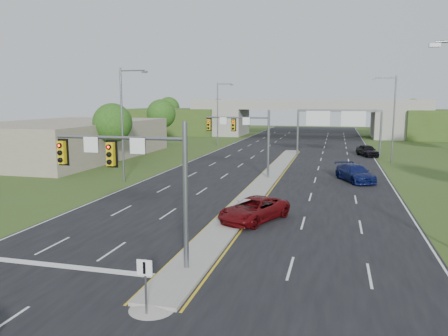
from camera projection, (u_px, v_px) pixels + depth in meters
ground at (187, 271)px, 20.52m from camera, size 240.00×240.00×0.00m
road at (280, 165)px, 54.01m from camera, size 24.00×160.00×0.02m
median at (265, 181)px, 42.51m from camera, size 2.00×54.00×0.16m
median_nose at (152, 307)px, 16.67m from camera, size 2.00×2.00×0.16m
lane_markings at (268, 172)px, 48.33m from camera, size 23.72×160.00×0.01m
signal_mast_near at (139, 170)px, 20.28m from camera, size 6.62×0.60×7.00m
signal_mast_far at (246, 132)px, 44.20m from camera, size 6.62×0.60×7.00m
keep_right_sign at (145, 277)px, 15.95m from camera, size 0.60×0.13×2.20m
sign_gantry at (338, 120)px, 61.05m from camera, size 11.58×0.44×6.67m
overpass at (306, 120)px, 96.53m from camera, size 80.00×14.00×8.10m
lightpole_l_mid at (124, 119)px, 41.99m from camera, size 2.85×0.25×11.00m
lightpole_l_far at (219, 111)px, 75.49m from camera, size 2.85×0.25×11.00m
lightpole_r_far at (392, 115)px, 54.58m from camera, size 2.85×0.25×11.00m
tree_l_near at (113, 123)px, 53.36m from camera, size 4.80×4.80×7.60m
tree_l_mid at (161, 114)px, 78.22m from camera, size 5.20×5.20×8.12m
tree_back_a at (169, 108)px, 118.94m from camera, size 6.00×6.00×8.85m
tree_back_b at (218, 110)px, 115.54m from camera, size 5.60×5.60×8.32m
tree_back_c at (413, 111)px, 103.71m from camera, size 5.60×5.60×8.32m
commercial_building at (66, 140)px, 61.02m from camera, size 18.00×30.00×5.00m
car_far_a at (254, 209)px, 28.81m from camera, size 4.66×6.14×1.55m
car_far_b at (355, 173)px, 42.94m from camera, size 4.37×6.11×1.64m
car_far_c at (367, 150)px, 62.37m from camera, size 3.41×5.18×1.64m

